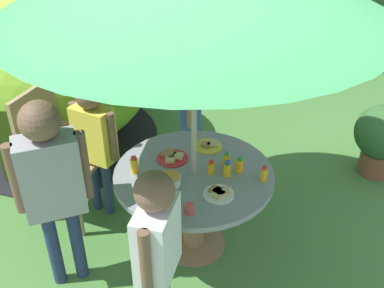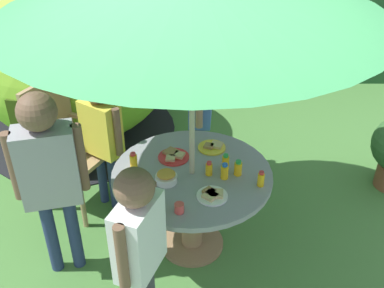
% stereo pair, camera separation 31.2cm
% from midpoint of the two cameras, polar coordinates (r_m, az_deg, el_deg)
% --- Properties ---
extents(ground_plane, '(10.00, 10.00, 0.02)m').
position_cam_midpoint_polar(ground_plane, '(3.59, -2.34, -12.53)').
color(ground_plane, '#477A38').
extents(hedge_backdrop, '(9.00, 0.70, 1.88)m').
position_cam_midpoint_polar(hedge_backdrop, '(5.90, -5.27, 17.08)').
color(hedge_backdrop, '#234C28').
rests_on(hedge_backdrop, ground_plane).
extents(garden_table, '(1.10, 1.10, 0.68)m').
position_cam_midpoint_polar(garden_table, '(3.23, -2.55, -5.98)').
color(garden_table, '#93704C').
rests_on(garden_table, ground_plane).
extents(wooden_chair, '(0.64, 0.65, 1.08)m').
position_cam_midpoint_polar(wooden_chair, '(3.73, -19.13, -0.64)').
color(wooden_chair, tan).
rests_on(wooden_chair, ground_plane).
extents(dome_tent, '(2.23, 2.23, 1.57)m').
position_cam_midpoint_polar(dome_tent, '(4.65, -19.15, 8.75)').
color(dome_tent, '#8CC633').
rests_on(dome_tent, ground_plane).
extents(potted_plant, '(0.49, 0.49, 0.68)m').
position_cam_midpoint_polar(potted_plant, '(4.33, 20.64, 0.86)').
color(potted_plant, brown).
rests_on(potted_plant, ground_plane).
extents(child_in_blue_shirt, '(0.22, 0.43, 1.27)m').
position_cam_midpoint_polar(child_in_blue_shirt, '(3.83, -2.66, 5.99)').
color(child_in_blue_shirt, '#3F3F47').
rests_on(child_in_blue_shirt, ground_plane).
extents(child_in_yellow_shirt, '(0.34, 0.31, 1.17)m').
position_cam_midpoint_polar(child_in_yellow_shirt, '(3.53, -14.57, 1.12)').
color(child_in_yellow_shirt, navy).
rests_on(child_in_yellow_shirt, ground_plane).
extents(child_in_grey_shirt, '(0.46, 0.28, 1.39)m').
position_cam_midpoint_polar(child_in_grey_shirt, '(2.93, -20.09, -3.88)').
color(child_in_grey_shirt, navy).
rests_on(child_in_grey_shirt, ground_plane).
extents(child_in_white_shirt, '(0.28, 0.40, 1.24)m').
position_cam_midpoint_polar(child_in_white_shirt, '(2.51, -8.00, -12.05)').
color(child_in_white_shirt, '#3F3F47').
rests_on(child_in_white_shirt, ground_plane).
extents(snack_bowl, '(0.15, 0.15, 0.08)m').
position_cam_midpoint_polar(snack_bowl, '(3.02, -5.70, -4.44)').
color(snack_bowl, white).
rests_on(snack_bowl, garden_table).
extents(plate_center_back, '(0.20, 0.20, 0.03)m').
position_cam_midpoint_polar(plate_center_back, '(2.93, 0.30, -6.25)').
color(plate_center_back, white).
rests_on(plate_center_back, garden_table).
extents(plate_far_right, '(0.22, 0.22, 0.03)m').
position_cam_midpoint_polar(plate_far_right, '(3.27, -5.19, -1.75)').
color(plate_far_right, red).
rests_on(plate_far_right, garden_table).
extents(plate_mid_left, '(0.20, 0.20, 0.03)m').
position_cam_midpoint_polar(plate_mid_left, '(3.38, -0.50, -0.28)').
color(plate_mid_left, yellow).
rests_on(plate_mid_left, garden_table).
extents(juice_bottle_near_left, '(0.05, 0.05, 0.12)m').
position_cam_midpoint_polar(juice_bottle_near_left, '(2.78, -7.16, -7.96)').
color(juice_bottle_near_left, yellow).
rests_on(juice_bottle_near_left, garden_table).
extents(juice_bottle_near_right, '(0.05, 0.05, 0.11)m').
position_cam_midpoint_polar(juice_bottle_near_right, '(3.16, 1.45, -2.05)').
color(juice_bottle_near_right, yellow).
rests_on(juice_bottle_near_right, garden_table).
extents(juice_bottle_far_left, '(0.05, 0.05, 0.11)m').
position_cam_midpoint_polar(juice_bottle_far_left, '(3.11, 3.10, -2.72)').
color(juice_bottle_far_left, yellow).
rests_on(juice_bottle_far_left, garden_table).
extents(juice_bottle_center_front, '(0.05, 0.05, 0.11)m').
position_cam_midpoint_polar(juice_bottle_center_front, '(3.04, 6.05, -3.84)').
color(juice_bottle_center_front, yellow).
rests_on(juice_bottle_center_front, garden_table).
extents(juice_bottle_mid_right, '(0.05, 0.05, 0.12)m').
position_cam_midpoint_polar(juice_bottle_mid_right, '(3.07, 1.49, -3.24)').
color(juice_bottle_mid_right, yellow).
rests_on(juice_bottle_mid_right, garden_table).
extents(juice_bottle_front_edge, '(0.05, 0.05, 0.13)m').
position_cam_midpoint_polar(juice_bottle_front_edge, '(3.14, -10.03, -2.73)').
color(juice_bottle_front_edge, yellow).
rests_on(juice_bottle_front_edge, garden_table).
extents(juice_bottle_back_edge, '(0.05, 0.05, 0.10)m').
position_cam_midpoint_polar(juice_bottle_back_edge, '(3.09, -0.49, -3.03)').
color(juice_bottle_back_edge, yellow).
rests_on(juice_bottle_back_edge, garden_table).
extents(cup_near, '(0.06, 0.06, 0.06)m').
position_cam_midpoint_polar(cup_near, '(2.79, -3.56, -8.15)').
color(cup_near, '#E04C47').
rests_on(cup_near, garden_table).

